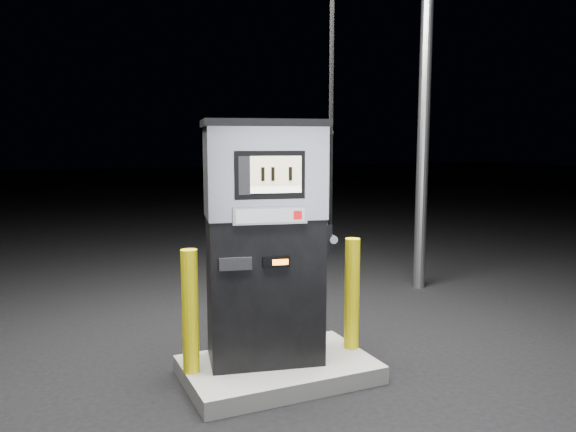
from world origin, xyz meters
name	(u,v)px	position (x,y,z in m)	size (l,w,h in m)	color
ground	(278,378)	(0.00, 0.00, 0.00)	(80.00, 80.00, 0.00)	black
pump_island	(278,369)	(0.00, 0.00, 0.07)	(1.60, 1.00, 0.15)	slate
fuel_dispenser	(265,239)	(-0.08, 0.10, 1.21)	(1.19, 0.81, 4.26)	black
bollard_left	(190,311)	(-0.74, 0.09, 0.66)	(0.14, 0.14, 1.02)	yellow
bollard_right	(352,294)	(0.74, 0.03, 0.66)	(0.14, 0.14, 1.02)	yellow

